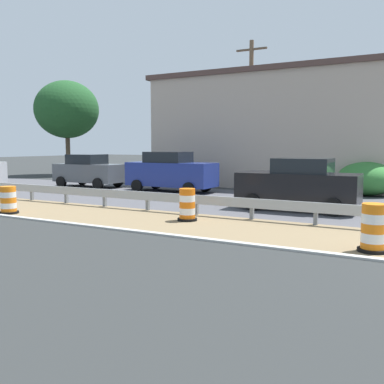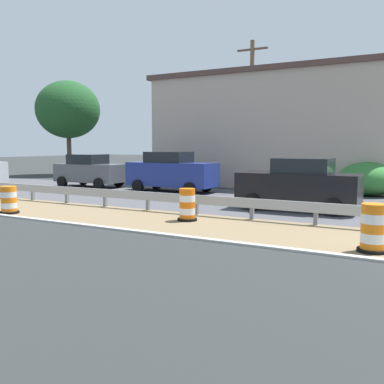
{
  "view_description": "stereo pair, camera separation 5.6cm",
  "coord_description": "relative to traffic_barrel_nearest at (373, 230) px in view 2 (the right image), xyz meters",
  "views": [
    {
      "loc": [
        -11.0,
        2.08,
        2.44
      ],
      "look_at": [
        1.04,
        8.65,
        0.95
      ],
      "focal_mm": 40.12,
      "sensor_mm": 36.0,
      "label": 1
    },
    {
      "loc": [
        -10.97,
        2.03,
        2.44
      ],
      "look_at": [
        1.04,
        8.65,
        0.95
      ],
      "focal_mm": 40.12,
      "sensor_mm": 36.0,
      "label": 2
    }
  ],
  "objects": [
    {
      "name": "roadside_shop_near",
      "position": [
        15.51,
        7.26,
        2.88
      ],
      "size": [
        7.21,
        14.53,
        6.74
      ],
      "color": "#AD9E8E",
      "rests_on": "ground"
    },
    {
      "name": "car_trailing_near_lane",
      "position": [
        8.65,
        16.36,
        0.45
      ],
      "size": [
        2.09,
        4.16,
        1.92
      ],
      "rotation": [
        0.0,
        0.0,
        -1.55
      ],
      "color": "#4C5156",
      "rests_on": "ground"
    },
    {
      "name": "car_distant_b",
      "position": [
        5.53,
        3.19,
        0.48
      ],
      "size": [
        2.09,
        4.45,
        1.97
      ],
      "rotation": [
        0.0,
        0.0,
        1.58
      ],
      "color": "black",
      "rests_on": "ground"
    },
    {
      "name": "traffic_barrel_close",
      "position": [
        1.53,
        5.76,
        -0.03
      ],
      "size": [
        0.64,
        0.64,
        1.05
      ],
      "color": "orange",
      "rests_on": "ground"
    },
    {
      "name": "car_mid_far_lane",
      "position": [
        8.73,
        10.79,
        0.55
      ],
      "size": [
        2.02,
        4.8,
        2.11
      ],
      "rotation": [
        0.0,
        0.0,
        -1.58
      ],
      "color": "navy",
      "rests_on": "ground"
    },
    {
      "name": "utility_pole_near",
      "position": [
        12.85,
        7.95,
        3.8
      ],
      "size": [
        0.24,
        1.8,
        8.3
      ],
      "color": "brown",
      "rests_on": "ground"
    },
    {
      "name": "tree_roadside",
      "position": [
        15.45,
        24.71,
        4.79
      ],
      "size": [
        5.1,
        5.1,
        7.61
      ],
      "color": "#4C3D2D",
      "rests_on": "ground"
    },
    {
      "name": "bush_roadside",
      "position": [
        11.92,
        1.54,
        0.32
      ],
      "size": [
        2.77,
        2.77,
        1.64
      ],
      "primitive_type": "ellipsoid",
      "color": "#337533",
      "rests_on": "ground"
    },
    {
      "name": "traffic_barrel_nearest",
      "position": [
        0.0,
        0.0,
        0.0
      ],
      "size": [
        0.68,
        0.68,
        1.12
      ],
      "color": "orange",
      "rests_on": "ground"
    },
    {
      "name": "traffic_barrel_mid",
      "position": [
        -0.27,
        12.11,
        -0.07
      ],
      "size": [
        0.69,
        0.69,
        0.98
      ],
      "color": "orange",
      "rests_on": "ground"
    }
  ]
}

